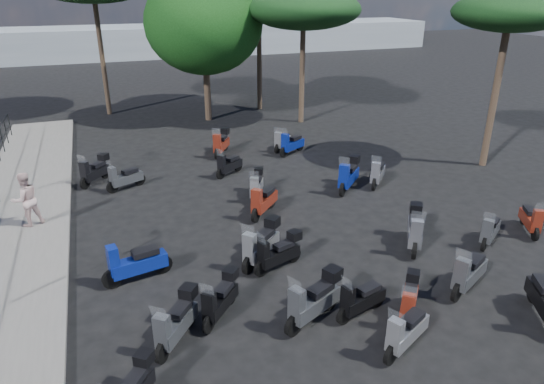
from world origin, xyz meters
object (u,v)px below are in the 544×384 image
object	(u,v)px
scooter_21	(415,230)
scooter_11	(229,165)
pine_3	(510,13)
scooter_5	(95,171)
scooter_28	(377,173)
scooter_7	(314,301)
scooter_20	(468,273)
scooter_14	(361,300)
scooter_15	(278,253)
scooter_13	(406,332)
scooter_9	(261,244)
scooter_10	(263,201)
scooter_26	(531,220)
pedestrian_far	(26,199)
scooter_2	(220,299)
scooter_19	(409,301)
scooter_23	(282,141)
scooter_22	(349,175)
scooter_29	(292,144)
scooter_16	(257,186)
pine_1	(304,10)
broadleaf_tree	(204,23)
scooter_17	(221,143)
scooter_4	(125,178)
scooter_8	(176,322)
scooter_27	(490,231)
scooter_3	(135,264)

from	to	relation	value
scooter_21	scooter_11	bearing A→B (deg)	-30.59
pine_3	scooter_5	bearing A→B (deg)	167.11
scooter_28	pine_3	xyz separation A→B (m)	(5.40, 0.37, 5.57)
scooter_7	scooter_20	distance (m)	4.07
scooter_14	scooter_15	distance (m)	2.73
scooter_11	scooter_28	size ratio (longest dim) A/B	0.98
scooter_13	scooter_21	bearing A→B (deg)	-64.42
scooter_9	scooter_10	size ratio (longest dim) A/B	1.05
scooter_26	scooter_28	size ratio (longest dim) A/B	1.02
pedestrian_far	scooter_15	bearing A→B (deg)	118.37
scooter_2	scooter_26	distance (m)	9.96
scooter_9	scooter_19	distance (m)	4.18
scooter_2	scooter_23	size ratio (longest dim) A/B	1.04
scooter_22	scooter_29	world-z (taller)	scooter_22
pedestrian_far	scooter_20	bearing A→B (deg)	120.03
scooter_5	scooter_16	bearing A→B (deg)	-173.11
scooter_16	scooter_20	world-z (taller)	scooter_20
scooter_13	scooter_21	size ratio (longest dim) A/B	0.95
pine_1	scooter_20	bearing A→B (deg)	-99.08
scooter_13	scooter_20	distance (m)	2.99
broadleaf_tree	scooter_5	bearing A→B (deg)	-128.75
scooter_14	scooter_23	distance (m)	12.26
scooter_17	scooter_20	size ratio (longest dim) A/B	0.96
scooter_4	scooter_29	xyz separation A→B (m)	(7.35, 1.61, 0.03)
pedestrian_far	scooter_8	size ratio (longest dim) A/B	1.22
scooter_10	scooter_23	size ratio (longest dim) A/B	1.15
scooter_28	scooter_10	bearing A→B (deg)	53.08
scooter_17	scooter_27	size ratio (longest dim) A/B	1.19
scooter_5	scooter_9	size ratio (longest dim) A/B	0.93
scooter_11	scooter_2	bearing A→B (deg)	128.42
scooter_13	scooter_27	xyz separation A→B (m)	(4.95, 2.98, -0.03)
pedestrian_far	scooter_19	size ratio (longest dim) A/B	1.38
scooter_8	scooter_17	distance (m)	12.43
pedestrian_far	scooter_17	world-z (taller)	pedestrian_far
scooter_5	pine_1	world-z (taller)	pine_1
pedestrian_far	scooter_22	distance (m)	10.82
scooter_20	scooter_22	xyz separation A→B (m)	(0.38, 6.78, 0.07)
scooter_23	scooter_29	distance (m)	0.73
scooter_2	scooter_26	xyz separation A→B (m)	(9.94, 0.71, -0.05)
scooter_4	scooter_7	bearing A→B (deg)	174.29
scooter_13	scooter_20	bearing A→B (deg)	-91.24
scooter_19	scooter_27	world-z (taller)	scooter_19
scooter_21	scooter_27	distance (m)	2.25
scooter_15	scooter_20	bearing A→B (deg)	-141.40
scooter_3	scooter_10	size ratio (longest dim) A/B	1.30
scooter_10	scooter_15	size ratio (longest dim) A/B	0.92
scooter_15	scooter_11	bearing A→B (deg)	-23.92
scooter_15	scooter_28	size ratio (longest dim) A/B	1.13
scooter_11	scooter_26	world-z (taller)	scooter_11
scooter_2	scooter_16	xyz separation A→B (m)	(2.93, 6.09, -0.00)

